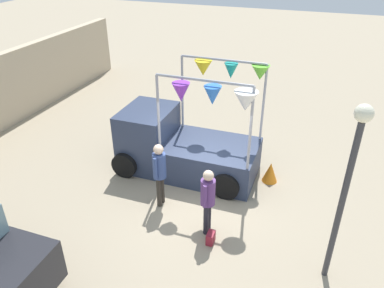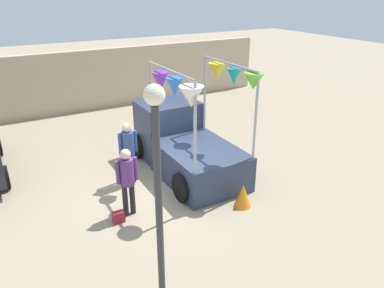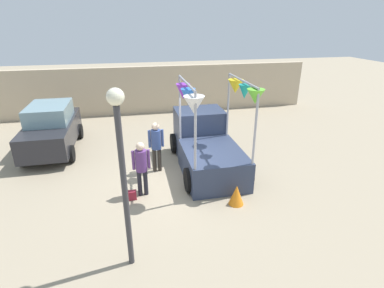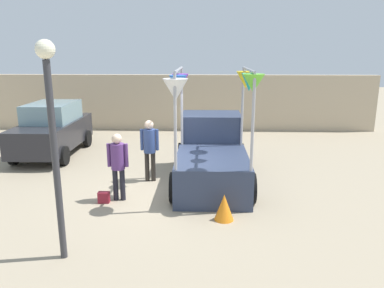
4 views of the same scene
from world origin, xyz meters
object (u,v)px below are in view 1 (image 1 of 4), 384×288
person_vendor (159,169)px  street_lamp (349,174)px  vendor_truck (179,143)px  person_customer (208,196)px  handbag (211,238)px  folded_kite_bundle_tangerine (270,172)px

person_vendor → street_lamp: bearing=-103.4°
vendor_truck → person_customer: bearing=-145.2°
person_customer → person_vendor: size_ratio=0.96×
person_vendor → handbag: size_ratio=6.39×
vendor_truck → person_vendor: 1.79m
person_vendor → handbag: 2.13m
street_lamp → handbag: bearing=88.4°
handbag → folded_kite_bundle_tangerine: folded_kite_bundle_tangerine is taller
handbag → folded_kite_bundle_tangerine: size_ratio=0.47×
vendor_truck → person_customer: (-2.35, -1.64, 0.16)m
person_customer → street_lamp: street_lamp is taller
person_customer → folded_kite_bundle_tangerine: size_ratio=2.87×
vendor_truck → street_lamp: (-2.77, -4.38, 1.66)m
person_customer → vendor_truck: bearing=34.8°
person_customer → person_vendor: (0.58, 1.47, 0.05)m
handbag → street_lamp: 3.49m
person_customer → folded_kite_bundle_tangerine: 2.91m
person_vendor → folded_kite_bundle_tangerine: person_vendor is taller
vendor_truck → handbag: (-2.70, -1.84, -0.74)m
street_lamp → folded_kite_bundle_tangerine: street_lamp is taller
folded_kite_bundle_tangerine → street_lamp: bearing=-151.1°
person_customer → person_vendor: bearing=68.4°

